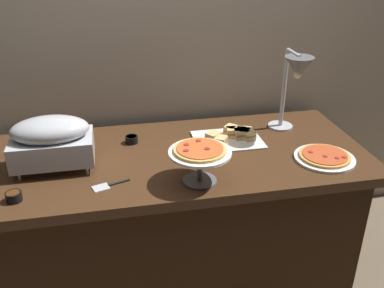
# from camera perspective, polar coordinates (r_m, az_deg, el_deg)

# --- Properties ---
(ground_plane) EXTENTS (8.00, 8.00, 0.00)m
(ground_plane) POSITION_cam_1_polar(r_m,az_deg,el_deg) (2.60, -1.39, -16.30)
(ground_plane) COLOR brown
(back_wall) EXTENTS (4.40, 0.04, 2.40)m
(back_wall) POSITION_cam_1_polar(r_m,az_deg,el_deg) (2.47, -3.79, 13.13)
(back_wall) COLOR tan
(back_wall) RESTS_ON ground_plane
(buffet_table) EXTENTS (1.90, 0.84, 0.76)m
(buffet_table) POSITION_cam_1_polar(r_m,az_deg,el_deg) (2.36, -1.49, -9.41)
(buffet_table) COLOR #422816
(buffet_table) RESTS_ON ground_plane
(chafing_dish) EXTENTS (0.37, 0.23, 0.26)m
(chafing_dish) POSITION_cam_1_polar(r_m,az_deg,el_deg) (2.07, -18.24, 0.51)
(chafing_dish) COLOR #B7BABF
(chafing_dish) RESTS_ON buffet_table
(heat_lamp) EXTENTS (0.15, 0.29, 0.46)m
(heat_lamp) POSITION_cam_1_polar(r_m,az_deg,el_deg) (2.29, 13.63, 9.06)
(heat_lamp) COLOR #B7BABF
(heat_lamp) RESTS_ON buffet_table
(pizza_plate_front) EXTENTS (0.30, 0.30, 0.03)m
(pizza_plate_front) POSITION_cam_1_polar(r_m,az_deg,el_deg) (2.20, 17.26, -1.67)
(pizza_plate_front) COLOR white
(pizza_plate_front) RESTS_ON buffet_table
(pizza_plate_center) EXTENTS (0.28, 0.28, 0.17)m
(pizza_plate_center) POSITION_cam_1_polar(r_m,az_deg,el_deg) (1.86, 1.06, -1.42)
(pizza_plate_center) COLOR #595B60
(pizza_plate_center) RESTS_ON buffet_table
(sandwich_platter) EXTENTS (0.36, 0.28, 0.06)m
(sandwich_platter) POSITION_cam_1_polar(r_m,az_deg,el_deg) (2.30, 5.26, 1.01)
(sandwich_platter) COLOR white
(sandwich_platter) RESTS_ON buffet_table
(sauce_cup_near) EXTENTS (0.07, 0.07, 0.04)m
(sauce_cup_near) POSITION_cam_1_polar(r_m,az_deg,el_deg) (2.29, -8.06, 0.64)
(sauce_cup_near) COLOR black
(sauce_cup_near) RESTS_ON buffet_table
(sauce_cup_far) EXTENTS (0.07, 0.07, 0.04)m
(sauce_cup_far) POSITION_cam_1_polar(r_m,az_deg,el_deg) (1.94, -22.69, -6.46)
(sauce_cup_far) COLOR black
(sauce_cup_far) RESTS_ON buffet_table
(serving_spatula) EXTENTS (0.17, 0.08, 0.01)m
(serving_spatula) POSITION_cam_1_polar(r_m,az_deg,el_deg) (1.93, -10.92, -5.40)
(serving_spatula) COLOR #B7BABF
(serving_spatula) RESTS_ON buffet_table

